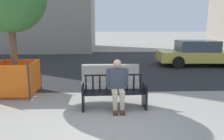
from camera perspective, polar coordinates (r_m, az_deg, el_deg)
name	(u,v)px	position (r m, az deg, el deg)	size (l,w,h in m)	color
ground_plane	(102,129)	(4.82, -2.66, -15.23)	(200.00, 200.00, 0.00)	gray
street_asphalt	(103,63)	(13.19, -2.41, 1.82)	(120.00, 12.00, 0.01)	#28282B
street_bench	(114,94)	(5.85, 0.56, -6.20)	(1.71, 0.59, 0.88)	black
seated_person	(117,83)	(5.72, 1.44, -3.54)	(0.58, 0.73, 1.31)	#383D4C
jersey_barrier_centre	(110,78)	(7.79, -0.44, -2.22)	(2.00, 0.68, 0.84)	#9E998E
construction_fence	(16,77)	(7.60, -23.79, -1.69)	(1.25, 1.25, 1.15)	#2D2D33
car_taxi_near	(199,53)	(13.25, 21.68, 4.08)	(4.70, 2.21, 1.41)	#DBC64C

